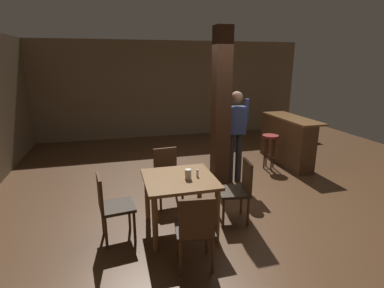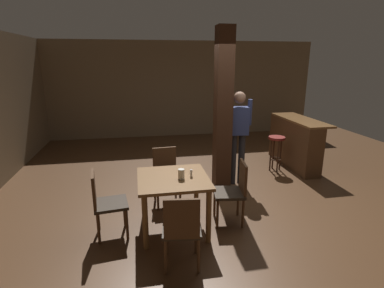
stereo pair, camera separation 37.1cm
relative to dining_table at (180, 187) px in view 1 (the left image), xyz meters
The scene contains 13 objects.
ground_plane 1.47m from the dining_table, 40.22° to the left, with size 10.80×10.80×0.00m, color #4C301C.
wall_back 5.51m from the dining_table, 79.24° to the left, with size 8.00×0.10×2.80m, color #756047.
pillar 1.84m from the dining_table, 51.28° to the left, with size 0.28×0.28×2.80m, color #382114.
dining_table is the anchor object (origin of this frame).
chair_north 0.84m from the dining_table, 91.17° to the left, with size 0.45×0.45×0.89m.
chair_south 0.84m from the dining_table, 90.99° to the right, with size 0.47×0.47×0.89m.
chair_east 0.87m from the dining_table, ahead, with size 0.48×0.48×0.89m.
chair_west 0.90m from the dining_table, behind, with size 0.47×0.47×0.89m.
napkin_cup 0.23m from the dining_table, 34.74° to the right, with size 0.08×0.08×0.13m, color silver.
salt_shaker 0.30m from the dining_table, ahead, with size 0.03×0.03×0.10m, color silver.
standing_person 1.96m from the dining_table, 45.07° to the left, with size 0.47×0.23×1.72m.
bar_counter 3.59m from the dining_table, 35.72° to the left, with size 0.56×1.65×1.04m.
bar_stool_near 3.04m from the dining_table, 38.31° to the left, with size 0.34×0.34×0.73m.
Camera 1 is at (-1.81, -4.44, 2.25)m, focal length 28.00 mm.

